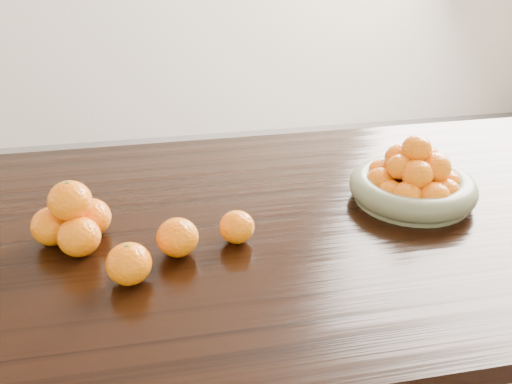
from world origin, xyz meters
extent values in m
cube|color=black|center=(0.00, 0.00, 0.73)|extent=(2.00, 1.00, 0.04)
cube|color=black|center=(0.93, 0.43, 0.35)|extent=(0.08, 0.08, 0.71)
cylinder|color=#6D7153|center=(0.39, 0.02, 0.76)|extent=(0.26, 0.26, 0.01)
torus|color=#6D7153|center=(0.39, 0.02, 0.78)|extent=(0.29, 0.29, 0.06)
ellipsoid|color=orange|center=(0.46, 0.06, 0.79)|extent=(0.07, 0.07, 0.06)
ellipsoid|color=orange|center=(0.42, 0.09, 0.80)|extent=(0.07, 0.07, 0.07)
ellipsoid|color=orange|center=(0.38, 0.10, 0.79)|extent=(0.06, 0.06, 0.06)
ellipsoid|color=orange|center=(0.34, 0.09, 0.79)|extent=(0.07, 0.07, 0.06)
ellipsoid|color=orange|center=(0.31, 0.04, 0.80)|extent=(0.07, 0.07, 0.07)
ellipsoid|color=orange|center=(0.32, -0.01, 0.79)|extent=(0.06, 0.06, 0.06)
ellipsoid|color=orange|center=(0.34, -0.04, 0.80)|extent=(0.07, 0.07, 0.06)
ellipsoid|color=orange|center=(0.40, -0.05, 0.80)|extent=(0.07, 0.07, 0.07)
ellipsoid|color=orange|center=(0.44, -0.03, 0.79)|extent=(0.07, 0.07, 0.06)
ellipsoid|color=orange|center=(0.46, 0.01, 0.79)|extent=(0.07, 0.07, 0.06)
ellipsoid|color=orange|center=(0.39, 0.02, 0.79)|extent=(0.07, 0.07, 0.06)
ellipsoid|color=orange|center=(0.42, 0.05, 0.84)|extent=(0.07, 0.07, 0.07)
ellipsoid|color=orange|center=(0.37, 0.07, 0.84)|extent=(0.07, 0.07, 0.07)
ellipsoid|color=orange|center=(0.35, 0.02, 0.84)|extent=(0.06, 0.06, 0.06)
ellipsoid|color=orange|center=(0.37, -0.02, 0.84)|extent=(0.07, 0.07, 0.06)
ellipsoid|color=orange|center=(0.42, 0.00, 0.84)|extent=(0.07, 0.07, 0.07)
ellipsoid|color=orange|center=(0.39, 0.03, 0.88)|extent=(0.07, 0.07, 0.06)
ellipsoid|color=orange|center=(-0.35, -0.06, 0.79)|extent=(0.08, 0.08, 0.08)
ellipsoid|color=orange|center=(-0.33, 0.01, 0.79)|extent=(0.08, 0.08, 0.08)
ellipsoid|color=orange|center=(-0.40, -0.01, 0.79)|extent=(0.08, 0.08, 0.08)
ellipsoid|color=orange|center=(-0.36, -0.02, 0.85)|extent=(0.09, 0.09, 0.08)
ellipsoid|color=orange|center=(-0.25, -0.17, 0.79)|extent=(0.08, 0.08, 0.08)
ellipsoid|color=orange|center=(-0.16, -0.10, 0.79)|extent=(0.08, 0.08, 0.08)
ellipsoid|color=orange|center=(-0.04, -0.08, 0.78)|extent=(0.07, 0.07, 0.07)
camera|label=1|loc=(-0.20, -1.06, 1.36)|focal=40.00mm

